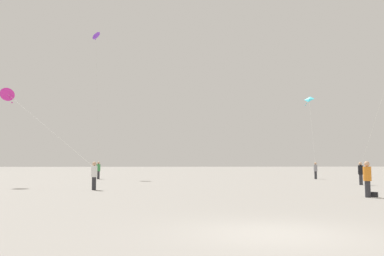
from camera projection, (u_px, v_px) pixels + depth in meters
name	position (u px, v px, depth m)	size (l,w,h in m)	color
ground_plane	(277.00, 234.00, 8.91)	(300.00, 300.00, 0.00)	gray
person_in_orange	(367.00, 178.00, 18.46)	(0.36, 0.36, 1.65)	#2D2D33
person_in_white	(94.00, 174.00, 23.44)	(0.36, 0.36, 1.64)	#2D2D33
person_in_black	(361.00, 172.00, 28.79)	(0.36, 0.36, 1.63)	#2D2D33
person_in_grey	(316.00, 170.00, 39.08)	(0.35, 0.35, 1.63)	#2D2D33
person_in_green	(98.00, 169.00, 39.05)	(0.37, 0.37, 1.69)	#2D2D33
kite_magenta_diamond	(8.00, 95.00, 28.60)	(7.54, 5.74, 5.62)	#D12899
kite_violet_diamond	(96.00, 37.00, 44.69)	(1.75, 5.20, 14.83)	purple
kite_cyan_delta	(309.00, 101.00, 44.04)	(1.68, 4.86, 7.48)	#1EB2C6
handbag_beside_flyer	(374.00, 195.00, 18.52)	(0.32, 0.14, 0.24)	black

